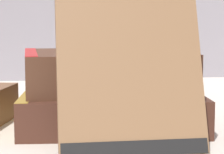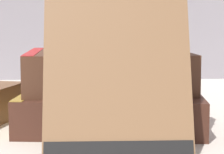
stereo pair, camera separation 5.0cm
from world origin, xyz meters
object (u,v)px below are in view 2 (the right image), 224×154
book_leaning_front (117,62)px  pocket_watch (141,49)px  book_flat_top (102,70)px  book_flat_bottom (107,108)px

book_leaning_front → pocket_watch: 0.12m
pocket_watch → book_leaning_front: bearing=-105.5°
book_flat_top → pocket_watch: 0.05m
book_flat_bottom → book_leaning_front: size_ratio=1.20×
book_flat_top → pocket_watch: size_ratio=2.71×
book_flat_bottom → book_leaning_front: bearing=-82.3°
book_flat_top → book_leaning_front: book_leaning_front is taller
book_leaning_front → book_flat_bottom: bearing=92.3°
book_leaning_front → pocket_watch: (0.03, 0.12, 0.00)m
book_flat_top → book_leaning_front: size_ratio=1.07×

